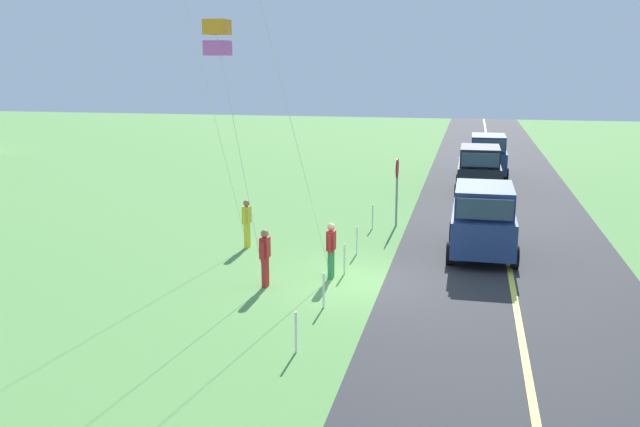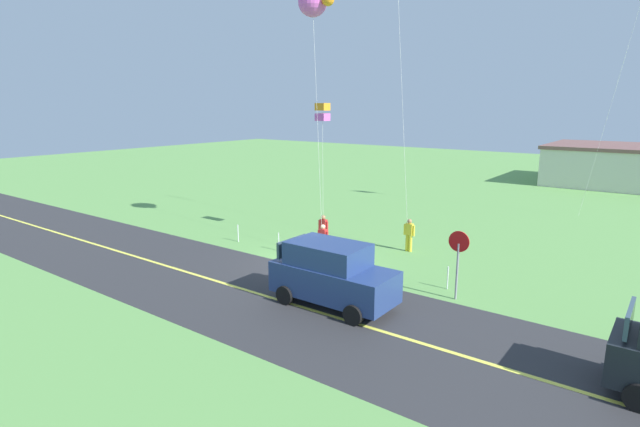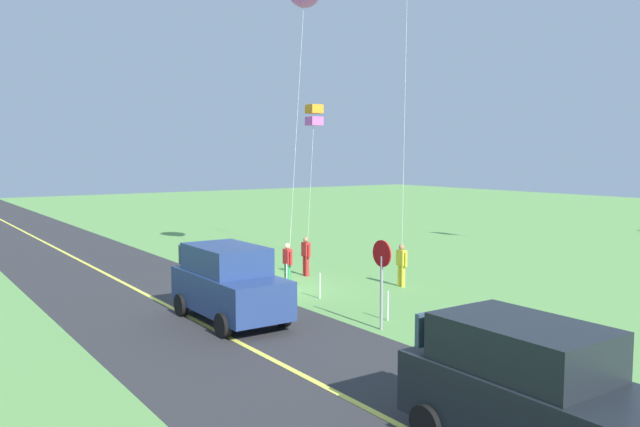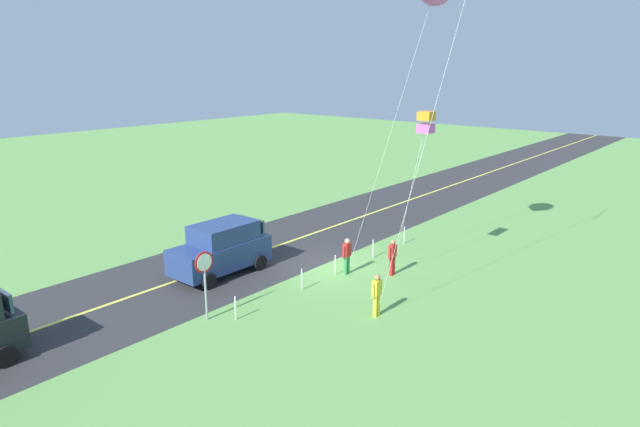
# 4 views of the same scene
# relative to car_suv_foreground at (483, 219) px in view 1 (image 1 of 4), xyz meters

# --- Properties ---
(ground_plane) EXTENTS (120.00, 120.00, 0.10)m
(ground_plane) POSITION_rel_car_suv_foreground_xyz_m (-3.64, 3.19, -1.20)
(ground_plane) COLOR #60994C
(asphalt_road) EXTENTS (120.00, 7.00, 0.00)m
(asphalt_road) POSITION_rel_car_suv_foreground_xyz_m (-3.64, -0.81, -1.15)
(asphalt_road) COLOR #2D2D30
(asphalt_road) RESTS_ON ground
(road_centre_stripe) EXTENTS (120.00, 0.16, 0.00)m
(road_centre_stripe) POSITION_rel_car_suv_foreground_xyz_m (-3.64, -0.81, -1.15)
(road_centre_stripe) COLOR #E5E04C
(road_centre_stripe) RESTS_ON asphalt_road
(car_suv_foreground) EXTENTS (4.40, 2.12, 2.24)m
(car_suv_foreground) POSITION_rel_car_suv_foreground_xyz_m (0.00, 0.00, 0.00)
(car_suv_foreground) COLOR navy
(car_suv_foreground) RESTS_ON ground
(car_parked_east_far) EXTENTS (4.40, 2.12, 2.24)m
(car_parked_east_far) POSITION_rel_car_suv_foreground_xyz_m (16.05, -0.44, 0.00)
(car_parked_east_far) COLOR navy
(car_parked_east_far) RESTS_ON ground
(car_parked_east_near) EXTENTS (4.40, 2.12, 2.24)m
(car_parked_east_near) POSITION_rel_car_suv_foreground_xyz_m (10.62, 0.04, 0.00)
(car_parked_east_near) COLOR black
(car_parked_east_near) RESTS_ON ground
(stop_sign) EXTENTS (0.76, 0.08, 2.56)m
(stop_sign) POSITION_rel_car_suv_foreground_xyz_m (3.33, 3.09, 0.65)
(stop_sign) COLOR gray
(stop_sign) RESTS_ON ground
(person_adult_near) EXTENTS (0.58, 0.22, 1.60)m
(person_adult_near) POSITION_rel_car_suv_foreground_xyz_m (-0.80, 7.57, -0.29)
(person_adult_near) COLOR yellow
(person_adult_near) RESTS_ON ground
(person_adult_companion) EXTENTS (0.58, 0.22, 1.60)m
(person_adult_companion) POSITION_rel_car_suv_foreground_xyz_m (-4.60, 5.79, -0.29)
(person_adult_companion) COLOR red
(person_adult_companion) RESTS_ON ground
(person_child_watcher) EXTENTS (0.58, 0.22, 1.60)m
(person_child_watcher) POSITION_rel_car_suv_foreground_xyz_m (-3.46, 4.20, -0.29)
(person_child_watcher) COLOR #338C4C
(person_child_watcher) RESTS_ON ground
(kite_blue_mid) EXTENTS (1.00, 1.19, 7.01)m
(kite_blue_mid) POSITION_rel_car_suv_foreground_xyz_m (-5.32, 6.69, 5.41)
(kite_blue_mid) COLOR silver
(kite_blue_mid) RESTS_ON ground
(fence_post_0) EXTENTS (0.05, 0.05, 0.90)m
(fence_post_0) POSITION_rel_car_suv_foreground_xyz_m (-8.67, 3.89, -0.70)
(fence_post_0) COLOR silver
(fence_post_0) RESTS_ON ground
(fence_post_1) EXTENTS (0.05, 0.05, 0.90)m
(fence_post_1) POSITION_rel_car_suv_foreground_xyz_m (-5.89, 3.89, -0.70)
(fence_post_1) COLOR silver
(fence_post_1) RESTS_ON ground
(fence_post_2) EXTENTS (0.05, 0.05, 0.90)m
(fence_post_2) POSITION_rel_car_suv_foreground_xyz_m (-3.03, 3.89, -0.70)
(fence_post_2) COLOR silver
(fence_post_2) RESTS_ON ground
(fence_post_3) EXTENTS (0.05, 0.05, 0.90)m
(fence_post_3) POSITION_rel_car_suv_foreground_xyz_m (-0.87, 3.89, -0.70)
(fence_post_3) COLOR silver
(fence_post_3) RESTS_ON ground
(fence_post_4) EXTENTS (0.05, 0.05, 0.90)m
(fence_post_4) POSITION_rel_car_suv_foreground_xyz_m (2.68, 3.89, -0.70)
(fence_post_4) COLOR silver
(fence_post_4) RESTS_ON ground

